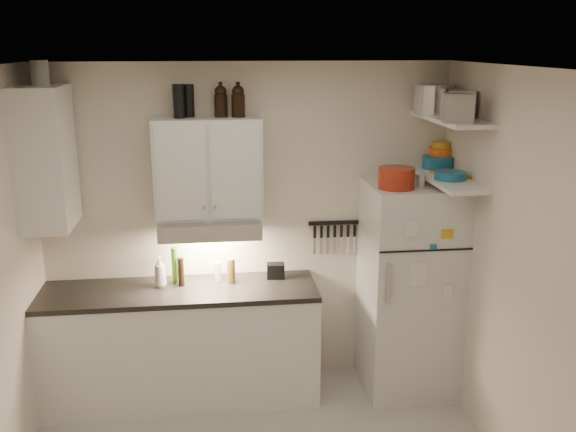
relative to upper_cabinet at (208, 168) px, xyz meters
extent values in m
cube|color=white|center=(0.30, -1.33, 0.78)|extent=(3.20, 3.00, 0.02)
cube|color=beige|center=(0.30, 0.18, -0.53)|extent=(3.20, 0.02, 2.60)
cube|color=beige|center=(1.91, -1.33, -0.53)|extent=(0.02, 3.00, 2.60)
cube|color=white|center=(-0.25, -0.14, -1.39)|extent=(2.10, 0.60, 0.88)
cube|color=black|center=(-0.25, -0.14, -0.93)|extent=(2.10, 0.62, 0.04)
cube|color=white|center=(0.00, 0.00, 0.00)|extent=(0.80, 0.33, 0.75)
cube|color=white|center=(-1.14, -0.14, 0.12)|extent=(0.33, 0.55, 1.00)
cube|color=silver|center=(0.00, -0.06, -0.44)|extent=(0.76, 0.46, 0.12)
cube|color=silver|center=(1.55, -0.18, -0.98)|extent=(0.70, 0.68, 1.70)
cube|color=white|center=(1.75, -0.31, 0.38)|extent=(0.30, 0.95, 0.03)
cube|color=white|center=(1.75, -0.31, -0.07)|extent=(0.30, 0.95, 0.03)
cube|color=black|center=(1.00, 0.15, -0.51)|extent=(0.42, 0.02, 0.03)
cylinder|color=maroon|center=(1.36, -0.31, -0.05)|extent=(0.27, 0.27, 0.16)
cube|color=gold|center=(1.79, -0.28, -0.08)|extent=(0.23, 0.28, 0.09)
cylinder|color=silver|center=(1.56, -0.28, -0.08)|extent=(0.07, 0.07, 0.09)
cylinder|color=silver|center=(1.70, -0.06, 0.50)|extent=(0.31, 0.31, 0.22)
cube|color=#AAAAAD|center=(1.81, -0.33, 0.49)|extent=(0.24, 0.23, 0.19)
cube|color=#AAAAAD|center=(1.68, -0.59, 0.49)|extent=(0.22, 0.22, 0.19)
cylinder|color=#186087|center=(1.79, 0.02, 0.00)|extent=(0.24, 0.24, 0.10)
cylinder|color=orange|center=(1.84, 0.08, 0.08)|extent=(0.19, 0.19, 0.06)
cylinder|color=gold|center=(1.84, 0.08, 0.13)|extent=(0.15, 0.15, 0.05)
cylinder|color=#186087|center=(1.74, -0.39, -0.02)|extent=(0.29, 0.29, 0.06)
cylinder|color=black|center=(-0.13, 0.06, 0.49)|extent=(0.09, 0.09, 0.24)
cylinder|color=black|center=(-0.20, 0.00, 0.50)|extent=(0.09, 0.09, 0.24)
cylinder|color=silver|center=(-1.14, -0.04, 0.71)|extent=(0.16, 0.16, 0.17)
imported|color=white|center=(-0.39, -0.07, -0.77)|extent=(0.12, 0.12, 0.27)
cylinder|color=brown|center=(0.15, -0.06, -0.81)|extent=(0.08, 0.08, 0.20)
cylinder|color=#40741D|center=(-0.28, -0.01, -0.76)|extent=(0.06, 0.06, 0.29)
cylinder|color=black|center=(-0.23, -0.07, -0.79)|extent=(0.06, 0.06, 0.23)
cylinder|color=silver|center=(0.05, 0.01, -0.83)|extent=(0.07, 0.07, 0.16)
cylinder|color=maroon|center=(0.15, -0.03, -0.84)|extent=(0.08, 0.08, 0.12)
cube|color=black|center=(0.51, 0.01, -0.85)|extent=(0.15, 0.11, 0.12)
camera|label=1|loc=(0.01, -4.77, 0.91)|focal=40.00mm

